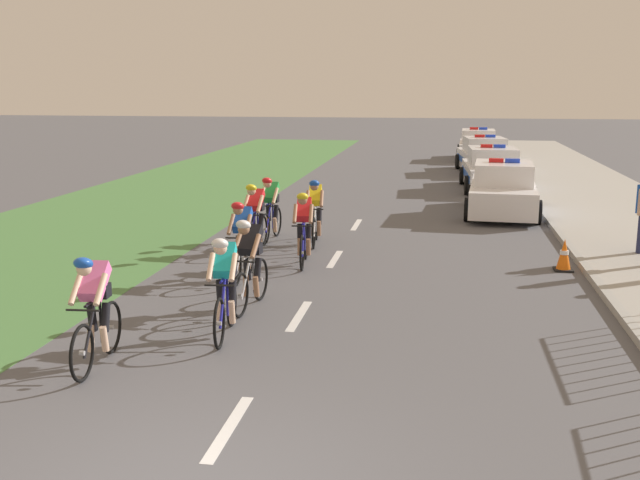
% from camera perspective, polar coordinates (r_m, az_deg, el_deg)
% --- Properties ---
extents(sidewalk_slab, '(4.33, 60.00, 0.12)m').
position_cam_1_polar(sidewalk_slab, '(20.58, 23.05, 0.92)').
color(sidewalk_slab, '#A3A099').
rests_on(sidewalk_slab, ground).
extents(kerb_edge, '(0.16, 60.00, 0.13)m').
position_cam_1_polar(kerb_edge, '(20.18, 17.30, 1.15)').
color(kerb_edge, '#9E9E99').
rests_on(kerb_edge, ground).
extents(grass_verge, '(7.00, 60.00, 0.01)m').
position_cam_1_polar(grass_verge, '(21.89, -14.99, 1.92)').
color(grass_verge, '#4C7F42').
rests_on(grass_verge, ground).
extents(lane_markings_centre, '(0.14, 17.60, 0.01)m').
position_cam_1_polar(lane_markings_centre, '(11.89, -1.60, -5.81)').
color(lane_markings_centre, white).
rests_on(lane_markings_centre, ground).
extents(cyclist_lead, '(0.44, 1.72, 1.56)m').
position_cam_1_polar(cyclist_lead, '(10.00, -16.85, -5.05)').
color(cyclist_lead, black).
rests_on(cyclist_lead, ground).
extents(cyclist_second, '(0.45, 1.72, 1.56)m').
position_cam_1_polar(cyclist_second, '(10.78, -7.31, -3.42)').
color(cyclist_second, black).
rests_on(cyclist_second, ground).
extents(cyclist_third, '(0.44, 1.72, 1.56)m').
position_cam_1_polar(cyclist_third, '(12.11, -5.39, -1.68)').
color(cyclist_third, black).
rests_on(cyclist_third, ground).
extents(cyclist_fourth, '(0.42, 1.72, 1.56)m').
position_cam_1_polar(cyclist_fourth, '(13.94, -5.97, 0.08)').
color(cyclist_fourth, black).
rests_on(cyclist_fourth, ground).
extents(cyclist_fifth, '(0.45, 1.72, 1.56)m').
position_cam_1_polar(cyclist_fifth, '(15.02, -1.25, 0.99)').
color(cyclist_fifth, black).
rests_on(cyclist_fifth, ground).
extents(cyclist_sixth, '(0.43, 1.72, 1.56)m').
position_cam_1_polar(cyclist_sixth, '(16.34, -4.97, 1.82)').
color(cyclist_sixth, black).
rests_on(cyclist_sixth, ground).
extents(cyclist_seventh, '(0.45, 1.72, 1.56)m').
position_cam_1_polar(cyclist_seventh, '(16.99, -0.38, 2.25)').
color(cyclist_seventh, black).
rests_on(cyclist_seventh, ground).
extents(cyclist_eighth, '(0.43, 1.72, 1.56)m').
position_cam_1_polar(cyclist_eighth, '(17.48, -3.79, 2.49)').
color(cyclist_eighth, black).
rests_on(cyclist_eighth, ground).
extents(police_car_nearest, '(2.22, 4.51, 1.59)m').
position_cam_1_polar(police_car_nearest, '(21.70, 13.80, 3.70)').
color(police_car_nearest, white).
rests_on(police_car_nearest, ground).
extents(police_car_second, '(2.13, 4.47, 1.59)m').
position_cam_1_polar(police_car_second, '(26.80, 12.99, 5.21)').
color(police_car_second, silver).
rests_on(police_car_second, ground).
extents(police_car_third, '(2.30, 4.54, 1.59)m').
position_cam_1_polar(police_car_third, '(32.08, 12.41, 6.27)').
color(police_car_third, silver).
rests_on(police_car_third, ground).
extents(police_car_furthest, '(2.12, 4.46, 1.59)m').
position_cam_1_polar(police_car_furthest, '(37.64, 11.98, 7.06)').
color(police_car_furthest, white).
rests_on(police_car_furthest, ground).
extents(traffic_cone_mid, '(0.36, 0.36, 0.64)m').
position_cam_1_polar(traffic_cone_mid, '(15.43, 18.17, -1.12)').
color(traffic_cone_mid, black).
rests_on(traffic_cone_mid, ground).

